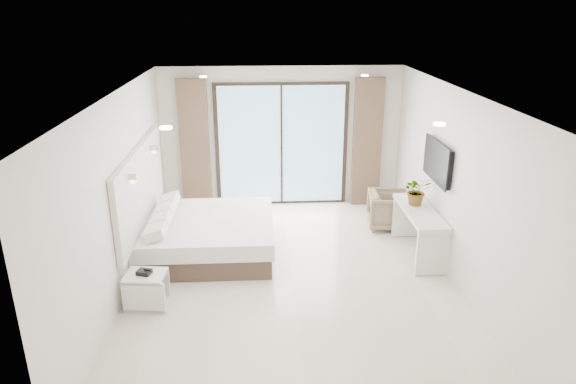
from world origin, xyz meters
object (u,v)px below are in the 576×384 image
bed (207,236)px  console_desk (419,222)px  armchair (389,208)px  nightstand (147,290)px

bed → console_desk: console_desk is taller
bed → console_desk: 3.35m
console_desk → armchair: console_desk is taller
nightstand → armchair: size_ratio=0.77×
console_desk → bed: bearing=175.7°
bed → nightstand: (-0.66, -1.51, -0.07)m
nightstand → console_desk: console_desk is taller
bed → nightstand: 1.65m
nightstand → console_desk: (3.99, 1.26, 0.32)m
nightstand → armchair: (3.80, 2.36, 0.12)m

